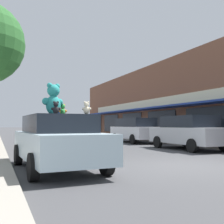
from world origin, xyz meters
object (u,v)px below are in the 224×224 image
Objects in this scene: teddy_bear_black at (56,108)px; plush_art_car at (57,141)px; teddy_bear_giant at (53,100)px; teddy_bear_blue at (59,112)px; teddy_bear_green at (63,110)px; parked_car_far_right at (135,129)px; parked_car_far_center at (189,132)px; teddy_bear_cream at (87,108)px; teddy_bear_orange at (63,110)px.

plush_art_car is at bearing -95.27° from teddy_bear_black.
teddy_bear_giant reaches higher than teddy_bear_blue.
teddy_bear_green is at bearing 14.30° from plush_art_car.
teddy_bear_green is 0.07× the size of parked_car_far_right.
teddy_bear_green is 8.08m from parked_car_far_center.
parked_car_far_center is at bearing 139.21° from teddy_bear_green.
parked_car_far_center is at bearing -139.76° from teddy_bear_black.
teddy_bear_cream is 1.78m from teddy_bear_blue.
teddy_bear_green is at bearing -127.03° from parked_car_far_right.
plush_art_car is 1.13m from teddy_bear_blue.
parked_car_far_center is (7.50, 4.41, -0.78)m from teddy_bear_black.
teddy_bear_green is at bearing -175.46° from teddy_bear_giant.
teddy_bear_blue is 7.74m from parked_car_far_center.
teddy_bear_black is 1.32× the size of teddy_bear_blue.
teddy_bear_giant reaches higher than teddy_bear_black.
teddy_bear_black is at bearing -149.52° from parked_car_far_center.
teddy_bear_cream is 0.77m from teddy_bear_black.
teddy_bear_green reaches higher than parked_car_far_right.
teddy_bear_cream is 0.93× the size of teddy_bear_orange.
teddy_bear_orange is 1.33m from teddy_bear_black.
teddy_bear_blue is at bearing -134.91° from teddy_bear_giant.
teddy_bear_black reaches higher than plush_art_car.
teddy_bear_black is at bearing -107.41° from plush_art_car.
teddy_bear_giant is 12.23m from parked_car_far_right.
teddy_bear_orange reaches higher than teddy_bear_green.
teddy_bear_blue is 0.05× the size of parked_car_far_right.
teddy_bear_giant is 0.19× the size of parked_car_far_center.
teddy_bear_black is (-0.34, -0.74, 0.00)m from teddy_bear_green.
teddy_bear_black is at bearing -126.23° from parked_car_far_right.
parked_car_far_center is at bearing 24.57° from plush_art_car.
parked_car_far_right is (7.16, 9.49, -0.75)m from teddy_bear_green.
plush_art_car is 12.01m from parked_car_far_right.
teddy_bear_blue is at bearing -128.96° from parked_car_far_right.
teddy_bear_green is (-0.12, -0.51, -0.01)m from teddy_bear_orange.
parked_car_far_center and parked_car_far_right have the same top height.
teddy_bear_blue is at bearing -157.33° from parked_car_far_center.
teddy_bear_green reaches higher than teddy_bear_blue.
teddy_bear_blue is (0.39, 1.44, -0.04)m from teddy_bear_black.
teddy_bear_cream is (0.52, -1.00, 0.86)m from plush_art_car.
teddy_bear_orange reaches higher than teddy_bear_blue.
teddy_bear_giant is at bearing -84.23° from teddy_bear_black.
teddy_bear_black is at bearing -2.41° from teddy_bear_green.
teddy_bear_orange is (0.41, 0.67, -0.25)m from teddy_bear_giant.
parked_car_far_center is (7.04, 3.16, -0.79)m from teddy_bear_orange.
teddy_bear_cream is 0.98× the size of teddy_bear_black.
teddy_bear_blue is 0.06× the size of parked_car_far_center.
teddy_bear_orange is 1.07× the size of teddy_bear_green.
teddy_bear_giant is 0.64m from teddy_bear_black.
teddy_bear_black is at bearing 63.31° from teddy_bear_giant.
teddy_bear_green is at bearing -104.70° from teddy_bear_black.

